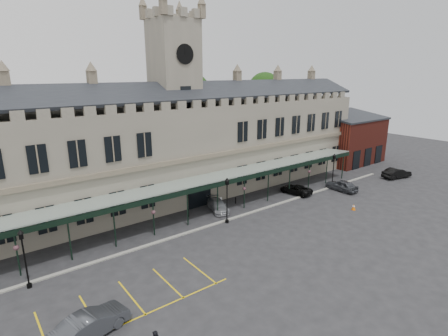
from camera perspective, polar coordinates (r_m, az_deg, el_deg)
ground at (r=35.61m, az=6.00°, el=-11.42°), size 140.00×140.00×0.00m
station_building at (r=45.63m, az=-7.60°, el=3.21°), size 60.00×10.36×17.30m
clock_tower at (r=44.78m, az=-7.97°, el=11.56°), size 5.60×5.60×24.80m
canopy at (r=39.92m, az=-1.28°, el=-4.53°), size 50.00×4.10×4.30m
brick_annex at (r=67.61m, az=19.72°, el=4.43°), size 12.40×8.36×9.23m
kerb at (r=39.34m, az=0.45°, el=-8.52°), size 60.00×0.40×0.12m
parking_markings at (r=27.91m, az=-14.48°, el=-20.22°), size 16.00×6.00×0.01m
tree_behind_mid at (r=56.61m, az=-5.40°, el=12.13°), size 6.00×6.00×16.00m
tree_behind_right at (r=66.52m, az=6.62°, el=12.59°), size 6.00×6.00×16.00m
lamp_post_left at (r=30.82m, az=-29.86°, el=-12.06°), size 0.46×0.46×4.87m
lamp_post_mid at (r=37.74m, az=0.50°, el=-4.65°), size 0.49×0.49×5.19m
lamp_post_right at (r=51.54m, az=17.43°, el=0.05°), size 0.48×0.48×5.02m
traffic_cone at (r=44.93m, az=20.41°, el=-6.00°), size 0.46×0.46×0.73m
sign_board at (r=43.17m, az=-0.69°, el=-5.58°), size 0.66×0.07×1.12m
bollard_left at (r=40.36m, az=-5.83°, el=-7.31°), size 0.17×0.17×0.96m
bollard_right at (r=44.11m, az=1.91°, el=-5.29°), size 0.15×0.15×0.85m
car_left_b at (r=25.33m, az=-20.87°, el=-22.72°), size 5.19×2.83×1.62m
car_taxi at (r=41.89m, az=-1.01°, el=-6.13°), size 3.07×4.71×1.27m
car_van at (r=48.44m, az=11.64°, el=-3.44°), size 2.78×4.75×1.24m
car_right_a at (r=51.33m, az=18.65°, el=-2.69°), size 1.85×4.53×1.54m
car_right_b at (r=60.65m, az=26.36°, el=-0.74°), size 5.12×2.69×1.61m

